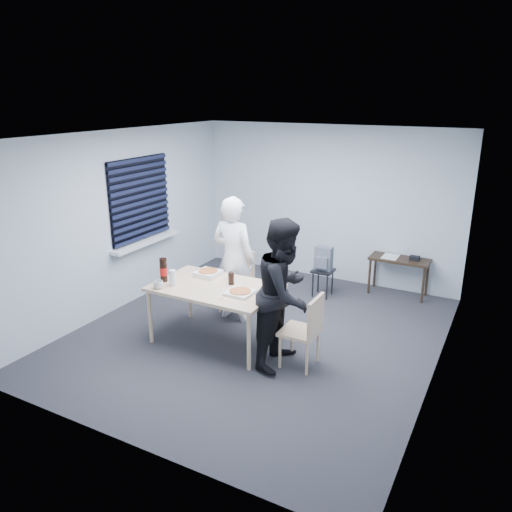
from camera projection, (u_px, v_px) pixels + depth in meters
The scene contains 19 objects.
room at pixel (142, 206), 7.55m from camera, with size 5.00×5.00×5.00m.
dining_table at pixel (215, 291), 6.30m from camera, with size 1.56×0.99×0.76m.
chair_far at pixel (238, 276), 7.33m from camera, with size 0.42×0.42×0.89m.
chair_right at pixel (307, 327), 5.74m from camera, with size 0.42×0.42×0.89m.
person_white at pixel (234, 259), 6.90m from camera, with size 0.65×0.42×1.77m, color white.
person_black at pixel (285, 293), 5.73m from camera, with size 0.86×0.47×1.77m, color black.
side_table at pixel (399, 263), 7.84m from camera, with size 0.91×0.41×0.61m.
stool at pixel (323, 276), 7.84m from camera, with size 0.32×0.32×0.44m.
backpack at pixel (323, 259), 7.74m from camera, with size 0.27×0.20×0.37m.
pizza_box_a at pixel (208, 273), 6.62m from camera, with size 0.30×0.30×0.07m.
pizza_box_b at pixel (240, 292), 6.03m from camera, with size 0.31×0.31×0.04m.
mug_a at pixel (158, 285), 6.19m from camera, with size 0.12×0.12×0.10m, color silver.
mug_b at pixel (231, 276), 6.49m from camera, with size 0.10×0.10×0.09m, color silver.
cola_glass at pixel (231, 278), 6.32m from camera, with size 0.07×0.07×0.16m, color black.
soda_bottle at pixel (164, 270), 6.40m from camera, with size 0.10×0.10×0.31m.
plastic_cups at pixel (172, 278), 6.27m from camera, with size 0.09×0.09×0.20m, color silver.
rubber_band at pixel (222, 299), 5.89m from camera, with size 0.05×0.05×0.00m, color red.
papers at pixel (390, 257), 7.89m from camera, with size 0.24×0.32×0.01m, color white.
black_box at pixel (415, 258), 7.72m from camera, with size 0.15×0.11×0.06m, color black.
Camera 1 is at (2.82, -5.32, 3.08)m, focal length 35.00 mm.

